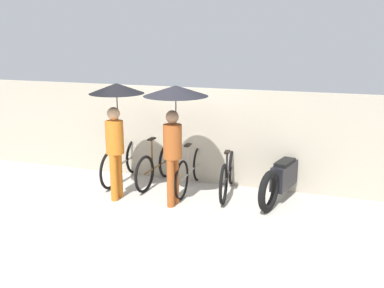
% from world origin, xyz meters
% --- Properties ---
extents(ground_plane, '(30.00, 30.00, 0.00)m').
position_xyz_m(ground_plane, '(0.00, 0.00, 0.00)').
color(ground_plane, '#B7B2A8').
extents(back_wall, '(11.23, 0.12, 1.90)m').
position_xyz_m(back_wall, '(0.00, 1.95, 0.95)').
color(back_wall, '#B2A893').
rests_on(back_wall, ground).
extents(parked_bicycle_0, '(0.44, 1.80, 1.10)m').
position_xyz_m(parked_bicycle_0, '(-1.10, 1.51, 0.40)').
color(parked_bicycle_0, black).
rests_on(parked_bicycle_0, ground).
extents(parked_bicycle_1, '(0.44, 1.69, 1.11)m').
position_xyz_m(parked_bicycle_1, '(-0.37, 1.50, 0.38)').
color(parked_bicycle_1, black).
rests_on(parked_bicycle_1, ground).
extents(parked_bicycle_2, '(0.44, 1.82, 1.06)m').
position_xyz_m(parked_bicycle_2, '(0.37, 1.46, 0.38)').
color(parked_bicycle_2, black).
rests_on(parked_bicycle_2, ground).
extents(parked_bicycle_3, '(0.44, 1.80, 1.04)m').
position_xyz_m(parked_bicycle_3, '(1.10, 1.47, 0.38)').
color(parked_bicycle_3, black).
rests_on(parked_bicycle_3, ground).
extents(pedestrian_leading, '(0.97, 0.97, 2.09)m').
position_xyz_m(pedestrian_leading, '(-0.75, 0.64, 1.63)').
color(pedestrian_leading, '#C66B1E').
rests_on(pedestrian_leading, ground).
extents(pedestrian_center, '(1.10, 1.10, 2.09)m').
position_xyz_m(pedestrian_center, '(0.34, 0.69, 1.68)').
color(pedestrian_center, '#9E4C1E').
rests_on(pedestrian_center, ground).
extents(motorcycle, '(0.78, 2.07, 0.93)m').
position_xyz_m(motorcycle, '(2.13, 1.52, 0.40)').
color(motorcycle, black).
rests_on(motorcycle, ground).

